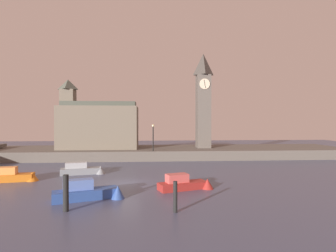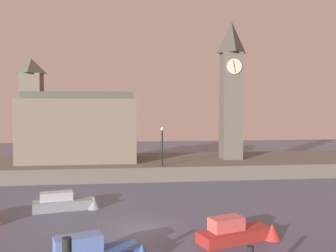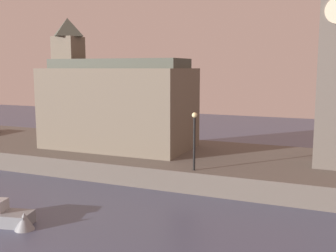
% 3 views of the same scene
% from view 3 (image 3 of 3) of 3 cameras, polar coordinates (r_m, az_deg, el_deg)
% --- Properties ---
extents(far_embankment, '(70.00, 12.00, 1.50)m').
position_cam_3_polar(far_embankment, '(33.57, 2.17, -4.98)').
color(far_embankment, '#5B544C').
rests_on(far_embankment, ground).
extents(parliament_hall, '(12.62, 6.88, 11.35)m').
position_cam_3_polar(parliament_hall, '(35.60, -7.54, 3.22)').
color(parliament_hall, '#6B6051').
rests_on(parliament_hall, far_embankment).
extents(streetlamp, '(0.36, 0.36, 3.97)m').
position_cam_3_polar(streetlamp, '(27.15, 3.75, -1.21)').
color(streetlamp, black).
rests_on(streetlamp, far_embankment).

